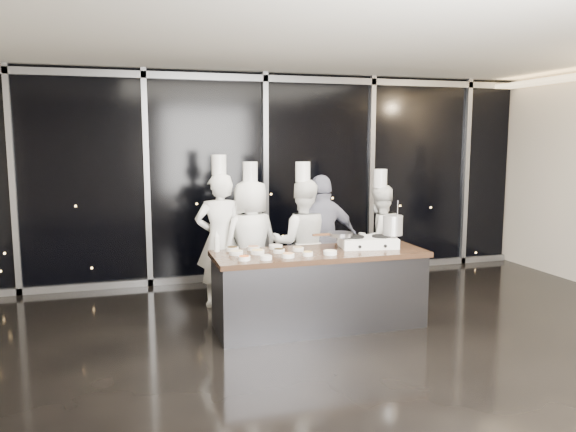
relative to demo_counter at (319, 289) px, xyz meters
name	(u,v)px	position (x,y,z in m)	size (l,w,h in m)	color
ground	(349,354)	(0.00, -0.90, -0.45)	(9.00, 9.00, 0.00)	black
room_shell	(369,133)	(0.18, -0.90, 1.79)	(9.02, 7.02, 3.21)	beige
window_wall	(265,177)	(0.00, 2.53, 1.14)	(8.90, 0.11, 3.20)	black
demo_counter	(319,289)	(0.00, 0.00, 0.00)	(2.46, 0.86, 0.90)	#36363A
stove	(368,242)	(0.64, 0.07, 0.51)	(0.72, 0.51, 0.14)	white
frying_pan	(340,234)	(0.30, 0.12, 0.61)	(0.51, 0.33, 0.05)	slate
stock_pot	(393,225)	(0.95, 0.04, 0.71)	(0.24, 0.24, 0.24)	silver
prep_bowls	(271,252)	(-0.58, 0.03, 0.47)	(1.17, 0.72, 0.05)	white
squeeze_bottle	(217,242)	(-1.14, 0.32, 0.56)	(0.07, 0.07, 0.24)	white
chef_far_left	(220,239)	(-0.96, 1.16, 0.45)	(0.67, 0.47, 1.99)	white
chef_left	(251,242)	(-0.57, 1.07, 0.39)	(0.94, 0.76, 1.90)	white
chef_center	(302,243)	(0.08, 0.87, 0.39)	(0.95, 0.83, 1.90)	white
guest	(323,240)	(0.36, 0.87, 0.41)	(1.05, 0.53, 1.73)	#15193A
chef_right	(379,238)	(1.33, 1.19, 0.33)	(0.85, 0.72, 1.77)	white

